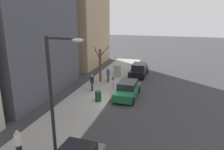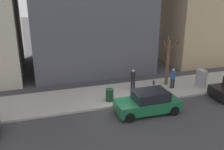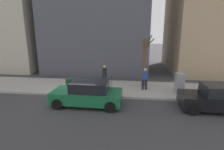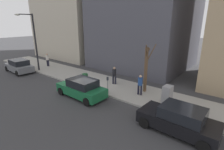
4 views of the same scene
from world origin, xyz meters
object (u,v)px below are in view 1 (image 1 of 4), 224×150
parked_car_black (139,70)px  parking_meter (113,82)px  bare_tree (100,64)px  trash_bin (98,96)px  pedestrian_far_corner (18,143)px  pedestrian_near_meter (108,74)px  parked_car_green (127,90)px  utility_box (117,71)px  pedestrian_midblock (92,82)px  streetlamp (55,89)px

parked_car_black → parking_meter: size_ratio=3.13×
bare_tree → trash_bin: (-1.70, 5.53, -1.57)m
parking_meter → bare_tree: size_ratio=0.33×
parking_meter → pedestrian_far_corner: pedestrian_far_corner is taller
parked_car_black → trash_bin: (2.01, 9.61, -0.14)m
parking_meter → pedestrian_far_corner: (1.82, 11.87, 0.11)m
bare_tree → pedestrian_near_meter: bare_tree is taller
parked_car_black → parked_car_green: 7.63m
utility_box → pedestrian_midblock: 5.68m
parking_meter → parked_car_black: bearing=-103.8°
trash_bin → pedestrian_near_meter: pedestrian_near_meter is taller
utility_box → pedestrian_near_meter: size_ratio=0.86×
bare_tree → pedestrian_midblock: (-0.21, 3.13, -1.08)m
parked_car_green → utility_box: (2.59, -5.99, 0.11)m
pedestrian_far_corner → parking_meter: bearing=-14.3°
bare_tree → pedestrian_far_corner: bare_tree is taller
parked_car_black → utility_box: size_ratio=2.96×
parking_meter → trash_bin: (0.45, 3.22, -0.38)m
parked_car_green → bare_tree: bare_tree is taller
utility_box → pedestrian_near_meter: (0.39, 2.41, 0.24)m
trash_bin → pedestrian_far_corner: size_ratio=0.54×
trash_bin → pedestrian_midblock: (1.49, -2.39, 0.49)m
bare_tree → pedestrian_near_meter: bearing=-177.9°
bare_tree → pedestrian_midblock: bearing=93.8°
trash_bin → parked_car_green: bearing=-137.9°
utility_box → pedestrian_near_meter: bearing=80.7°
parked_car_black → pedestrian_midblock: (3.51, 7.22, 0.35)m
parked_car_black → bare_tree: bare_tree is taller
parked_car_black → pedestrian_far_corner: size_ratio=2.55×
parked_car_green → trash_bin: bearing=42.5°
streetlamp → bare_tree: (2.32, -13.41, -1.85)m
parking_meter → utility_box: size_ratio=0.94×
streetlamp → pedestrian_far_corner: streetlamp is taller
parked_car_black → utility_box: 2.92m
streetlamp → trash_bin: streetlamp is taller
streetlamp → parked_car_green: bearing=-99.1°
parked_car_black → streetlamp: size_ratio=0.65×
utility_box → trash_bin: utility_box is taller
streetlamp → pedestrian_midblock: streetlamp is taller
parking_meter → trash_bin: 3.27m
parked_car_black → streetlamp: (1.40, 17.49, 3.28)m
trash_bin → pedestrian_midblock: size_ratio=0.54×
streetlamp → pedestrian_near_meter: 13.83m
utility_box → bare_tree: bare_tree is taller
parked_car_black → trash_bin: bearing=79.2°
streetlamp → bare_tree: 13.73m
streetlamp → pedestrian_near_meter: (1.41, -13.44, -2.93)m
pedestrian_near_meter → pedestrian_midblock: (0.70, 3.17, 0.00)m
parking_meter → pedestrian_near_meter: (1.24, -2.34, 0.11)m
parked_car_green → streetlamp: 10.51m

